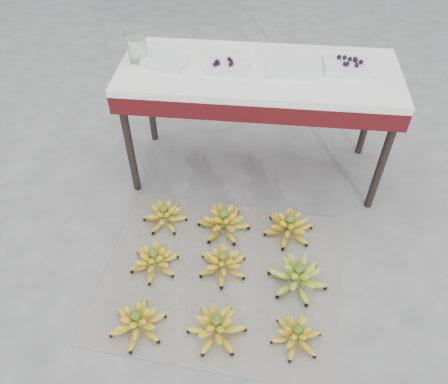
# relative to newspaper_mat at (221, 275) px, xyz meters

# --- Properties ---
(ground) EXTENTS (60.00, 60.00, 0.00)m
(ground) POSITION_rel_newspaper_mat_xyz_m (0.09, -0.07, -0.00)
(ground) COLOR slate
(ground) RESTS_ON ground
(newspaper_mat) EXTENTS (1.33, 1.15, 0.01)m
(newspaper_mat) POSITION_rel_newspaper_mat_xyz_m (0.00, 0.00, 0.00)
(newspaper_mat) COLOR beige
(newspaper_mat) RESTS_ON ground
(bunch_front_left) EXTENTS (0.32, 0.32, 0.17)m
(bunch_front_left) POSITION_rel_newspaper_mat_xyz_m (-0.37, -0.35, 0.06)
(bunch_front_left) COLOR yellow
(bunch_front_left) RESTS_ON newspaper_mat
(bunch_front_center) EXTENTS (0.36, 0.36, 0.17)m
(bunch_front_center) POSITION_rel_newspaper_mat_xyz_m (0.02, -0.33, 0.06)
(bunch_front_center) COLOR yellow
(bunch_front_center) RESTS_ON newspaper_mat
(bunch_front_right) EXTENTS (0.28, 0.28, 0.15)m
(bunch_front_right) POSITION_rel_newspaper_mat_xyz_m (0.40, -0.33, 0.05)
(bunch_front_right) COLOR yellow
(bunch_front_right) RESTS_ON newspaper_mat
(bunch_mid_left) EXTENTS (0.35, 0.35, 0.16)m
(bunch_mid_left) POSITION_rel_newspaper_mat_xyz_m (-0.36, 0.02, 0.06)
(bunch_mid_left) COLOR yellow
(bunch_mid_left) RESTS_ON newspaper_mat
(bunch_mid_center) EXTENTS (0.32, 0.32, 0.16)m
(bunch_mid_center) POSITION_rel_newspaper_mat_xyz_m (0.01, 0.04, 0.06)
(bunch_mid_center) COLOR yellow
(bunch_mid_center) RESTS_ON newspaper_mat
(bunch_mid_right) EXTENTS (0.37, 0.37, 0.19)m
(bunch_mid_right) POSITION_rel_newspaper_mat_xyz_m (0.40, -0.01, 0.07)
(bunch_mid_right) COLOR olive
(bunch_mid_right) RESTS_ON newspaper_mat
(bunch_back_left) EXTENTS (0.27, 0.27, 0.16)m
(bunch_back_left) POSITION_rel_newspaper_mat_xyz_m (-0.37, 0.34, 0.06)
(bunch_back_left) COLOR yellow
(bunch_back_left) RESTS_ON newspaper_mat
(bunch_back_center) EXTENTS (0.36, 0.36, 0.18)m
(bunch_back_center) POSITION_rel_newspaper_mat_xyz_m (-0.02, 0.32, 0.06)
(bunch_back_center) COLOR yellow
(bunch_back_center) RESTS_ON newspaper_mat
(bunch_back_right) EXTENTS (0.33, 0.33, 0.17)m
(bunch_back_right) POSITION_rel_newspaper_mat_xyz_m (0.36, 0.33, 0.06)
(bunch_back_right) COLOR yellow
(bunch_back_right) RESTS_ON newspaper_mat
(vendor_table) EXTENTS (1.57, 0.63, 0.75)m
(vendor_table) POSITION_rel_newspaper_mat_xyz_m (0.12, 0.88, 0.66)
(vendor_table) COLOR black
(vendor_table) RESTS_ON ground
(tray_far_left) EXTENTS (0.28, 0.23, 0.04)m
(tray_far_left) POSITION_rel_newspaper_mat_xyz_m (-0.40, 0.87, 0.77)
(tray_far_left) COLOR silver
(tray_far_left) RESTS_ON vendor_table
(tray_left) EXTENTS (0.24, 0.18, 0.06)m
(tray_left) POSITION_rel_newspaper_mat_xyz_m (-0.05, 0.85, 0.77)
(tray_left) COLOR silver
(tray_left) RESTS_ON vendor_table
(tray_right) EXTENTS (0.29, 0.22, 0.04)m
(tray_right) POSITION_rel_newspaper_mat_xyz_m (0.30, 0.87, 0.77)
(tray_right) COLOR silver
(tray_right) RESTS_ON vendor_table
(tray_far_right) EXTENTS (0.27, 0.20, 0.07)m
(tray_far_right) POSITION_rel_newspaper_mat_xyz_m (0.60, 0.91, 0.77)
(tray_far_right) COLOR silver
(tray_far_right) RESTS_ON vendor_table
(glass_jar) EXTENTS (0.13, 0.13, 0.14)m
(glass_jar) POSITION_rel_newspaper_mat_xyz_m (-0.57, 0.90, 0.82)
(glass_jar) COLOR #DAF6C3
(glass_jar) RESTS_ON vendor_table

